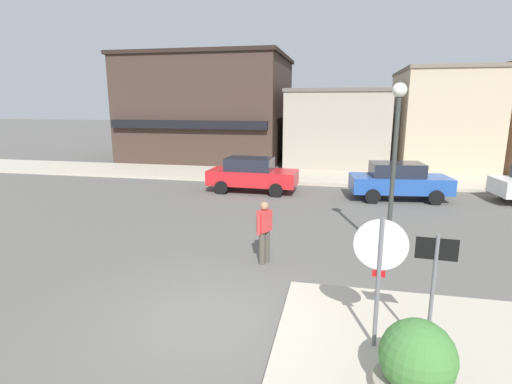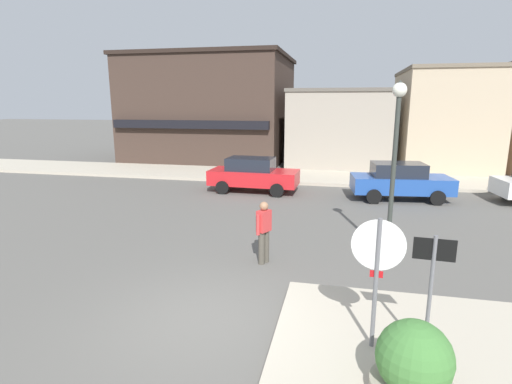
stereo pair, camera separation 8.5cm
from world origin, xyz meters
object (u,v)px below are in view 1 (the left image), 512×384
(lamp_post, at_px, (395,145))
(parked_car_nearest, at_px, (252,174))
(planter, at_px, (416,368))
(stop_sign, at_px, (379,266))
(pedestrian_crossing_near, at_px, (264,230))
(parked_car_second, at_px, (399,180))
(one_way_sign, at_px, (433,283))

(lamp_post, height_order, parked_car_nearest, lamp_post)
(planter, height_order, parked_car_nearest, parked_car_nearest)
(planter, relative_size, parked_car_nearest, 0.30)
(stop_sign, relative_size, pedestrian_crossing_near, 1.43)
(parked_car_second, distance_m, pedestrian_crossing_near, 8.99)
(lamp_post, xyz_separation_m, pedestrian_crossing_near, (-3.14, -1.22, -2.09))
(lamp_post, height_order, pedestrian_crossing_near, lamp_post)
(one_way_sign, relative_size, pedestrian_crossing_near, 1.30)
(stop_sign, bearing_deg, lamp_post, 81.42)
(lamp_post, relative_size, pedestrian_crossing_near, 2.82)
(stop_sign, xyz_separation_m, planter, (0.45, -1.07, -0.96))
(one_way_sign, distance_m, lamp_post, 4.88)
(lamp_post, xyz_separation_m, parked_car_second, (1.11, 6.70, -2.15))
(planter, xyz_separation_m, pedestrian_crossing_near, (-2.89, 4.40, 0.31))
(parked_car_nearest, distance_m, pedestrian_crossing_near, 8.41)
(parked_car_second, bearing_deg, pedestrian_crossing_near, -118.18)
(stop_sign, height_order, pedestrian_crossing_near, stop_sign)
(one_way_sign, xyz_separation_m, pedestrian_crossing_near, (-3.24, 3.38, -0.46))
(parked_car_nearest, height_order, pedestrian_crossing_near, pedestrian_crossing_near)
(one_way_sign, relative_size, lamp_post, 0.46)
(parked_car_nearest, bearing_deg, planter, -68.21)
(stop_sign, height_order, lamp_post, lamp_post)
(stop_sign, distance_m, parked_car_second, 11.41)
(stop_sign, relative_size, parked_car_nearest, 0.57)
(one_way_sign, relative_size, parked_car_nearest, 0.52)
(planter, bearing_deg, lamp_post, 87.55)
(stop_sign, height_order, one_way_sign, stop_sign)
(parked_car_nearest, relative_size, pedestrian_crossing_near, 2.52)
(one_way_sign, xyz_separation_m, parked_car_second, (1.00, 11.30, -0.52))
(parked_car_nearest, bearing_deg, pedestrian_crossing_near, -75.41)
(stop_sign, distance_m, pedestrian_crossing_near, 4.18)
(parked_car_nearest, bearing_deg, stop_sign, -68.28)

